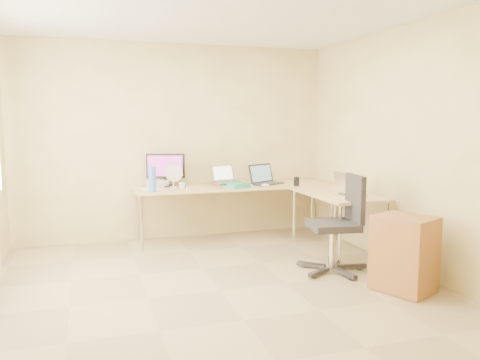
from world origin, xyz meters
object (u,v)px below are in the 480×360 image
object	(u,v)px
desk_return	(337,223)
water_bottle	(152,179)
laptop_center	(226,174)
laptop_black	(266,174)
desk_main	(235,213)
keyboard	(236,186)
cabinet	(404,254)
office_chair	(333,225)
monitor	(166,170)
mug	(182,186)
laptop_return	(351,186)
desk_fan	(173,177)

from	to	relation	value
desk_return	water_bottle	xyz separation A→B (m)	(-2.10, 0.75, 0.52)
laptop_center	laptop_black	size ratio (longest dim) A/B	0.78
desk_main	laptop_black	world-z (taller)	laptop_black
keyboard	laptop_black	bearing A→B (deg)	19.37
water_bottle	cabinet	size ratio (longest dim) A/B	0.44
office_chair	cabinet	distance (m)	0.83
monitor	laptop_black	world-z (taller)	monitor
desk_return	laptop_black	bearing A→B (deg)	118.13
monitor	laptop_center	bearing A→B (deg)	6.31
keyboard	office_chair	xyz separation A→B (m)	(0.58, -1.57, -0.24)
keyboard	mug	bearing A→B (deg)	-168.63
keyboard	water_bottle	xyz separation A→B (m)	(-1.11, -0.17, 0.15)
monitor	laptop_black	size ratio (longest dim) A/B	1.18
monitor	office_chair	xyz separation A→B (m)	(1.46, -1.85, -0.45)
monitor	office_chair	bearing A→B (deg)	-30.05
laptop_return	office_chair	world-z (taller)	office_chair
monitor	laptop_return	distance (m)	2.38
laptop_center	monitor	bearing A→B (deg)	144.66
monitor	desk_fan	xyz separation A→B (m)	(0.07, -0.19, -0.08)
desk_main	keyboard	distance (m)	0.38
laptop_return	cabinet	size ratio (longest dim) A/B	0.48
laptop_center	desk_return	bearing A→B (deg)	-61.88
desk_return	laptop_return	size ratio (longest dim) A/B	3.79
keyboard	laptop_return	size ratio (longest dim) A/B	1.26
laptop_black	cabinet	world-z (taller)	laptop_black
desk_fan	office_chair	distance (m)	2.19
water_bottle	laptop_return	xyz separation A→B (m)	(2.13, -0.99, -0.04)
mug	office_chair	xyz separation A→B (m)	(1.30, -1.55, -0.27)
mug	desk_fan	size ratio (longest dim) A/B	0.31
desk_main	water_bottle	distance (m)	1.27
cabinet	water_bottle	bearing A→B (deg)	109.55
laptop_black	laptop_return	size ratio (longest dim) A/B	1.26
water_bottle	cabinet	bearing A→B (deg)	-46.20
laptop_black	desk_fan	world-z (taller)	desk_fan
monitor	office_chair	distance (m)	2.39
laptop_center	cabinet	world-z (taller)	laptop_center
desk_main	laptop_center	distance (m)	0.54
desk_main	keyboard	world-z (taller)	keyboard
mug	office_chair	world-z (taller)	office_chair
laptop_return	office_chair	bearing A→B (deg)	120.14
laptop_center	cabinet	distance (m)	2.64
desk_return	monitor	size ratio (longest dim) A/B	2.57
desk_main	water_bottle	bearing A→B (deg)	-167.49
keyboard	office_chair	distance (m)	1.69
keyboard	desk_fan	distance (m)	0.82
desk_main	desk_return	distance (m)	1.40
desk_fan	laptop_return	size ratio (longest dim) A/B	0.81
office_chair	monitor	bearing A→B (deg)	136.71
mug	office_chair	distance (m)	2.04
office_chair	keyboard	bearing A→B (deg)	118.74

